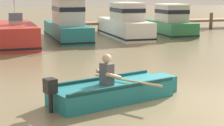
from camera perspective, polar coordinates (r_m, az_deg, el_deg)
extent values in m
plane|color=#7A6B4C|center=(9.58, 8.47, -5.36)|extent=(120.00, 120.00, 0.00)
cube|color=brown|center=(27.36, 8.08, 6.37)|extent=(14.64, 1.50, 0.16)
cylinder|color=brown|center=(24.29, -5.90, 5.81)|extent=(0.24, 0.24, 1.13)
cylinder|color=brown|center=(26.62, 0.70, 6.26)|extent=(0.24, 0.24, 1.10)
cylinder|color=brown|center=(26.75, 8.77, 6.06)|extent=(0.24, 0.24, 1.01)
cylinder|color=brown|center=(28.52, 14.96, 6.29)|extent=(0.24, 0.24, 1.19)
cube|color=#1E727A|center=(9.20, -0.02, -4.49)|extent=(3.28, 1.88, 0.44)
cube|color=#1E727A|center=(10.25, 7.98, -3.00)|extent=(0.55, 0.69, 0.42)
cube|color=#103F43|center=(9.55, -1.76, -2.38)|extent=(2.95, 0.88, 0.08)
cube|color=#103F43|center=(8.73, 1.88, -3.63)|extent=(2.95, 0.88, 0.08)
cube|color=teal|center=(9.10, -0.54, -3.49)|extent=(0.54, 1.05, 0.06)
cylinder|color=black|center=(8.40, -9.39, -5.78)|extent=(0.12, 0.12, 0.54)
cube|color=black|center=(8.31, -9.46, -3.46)|extent=(0.31, 0.33, 0.32)
cube|color=#4C4C51|center=(9.00, -0.81, -1.68)|extent=(0.30, 0.39, 0.52)
sphere|color=tan|center=(8.93, -0.82, 0.70)|extent=(0.22, 0.22, 0.22)
cylinder|color=tan|center=(9.21, -1.31, -1.52)|extent=(0.43, 0.20, 0.23)
cylinder|color=tan|center=(8.86, 0.25, -2.02)|extent=(0.43, 0.20, 0.23)
cylinder|color=tan|center=(9.21, 2.30, -2.68)|extent=(1.15, 1.70, 0.06)
cube|color=#B72D28|center=(19.40, -14.57, 4.22)|extent=(1.97, 5.47, 1.09)
cube|color=black|center=(19.45, -14.52, 3.18)|extent=(2.01, 5.51, 0.10)
cube|color=#B2ADA3|center=(18.93, -14.60, 6.40)|extent=(0.66, 0.51, 0.44)
cube|color=slate|center=(18.66, -14.58, 6.89)|extent=(0.65, 0.05, 0.36)
cube|color=#1E727A|center=(21.52, -7.03, 4.84)|extent=(1.87, 6.26, 0.90)
cube|color=black|center=(21.55, -7.01, 4.07)|extent=(1.91, 6.30, 0.10)
cube|color=beige|center=(20.89, -6.80, 7.81)|extent=(1.41, 2.64, 1.39)
cube|color=black|center=(20.88, -6.82, 8.29)|extent=(1.44, 2.67, 0.24)
cube|color=white|center=(22.42, 1.83, 5.34)|extent=(1.96, 5.93, 1.04)
cube|color=black|center=(22.45, 1.82, 4.47)|extent=(2.00, 5.97, 0.10)
cube|color=beige|center=(21.85, 2.29, 7.82)|extent=(1.44, 2.52, 0.96)
cube|color=black|center=(21.84, 2.29, 8.14)|extent=(1.47, 2.55, 0.24)
cube|color=white|center=(21.83, 2.30, 9.19)|extent=(1.51, 2.64, 0.08)
cube|color=#287042|center=(23.90, 8.64, 5.35)|extent=(2.03, 4.80, 0.87)
cube|color=black|center=(23.93, 8.62, 4.68)|extent=(2.08, 4.84, 0.10)
cube|color=#B2ADA3|center=(23.45, 9.14, 7.53)|extent=(1.50, 2.05, 1.00)
cube|color=black|center=(23.45, 9.15, 7.84)|extent=(1.53, 2.08, 0.24)
cube|color=white|center=(23.43, 9.18, 8.85)|extent=(1.58, 2.15, 0.08)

